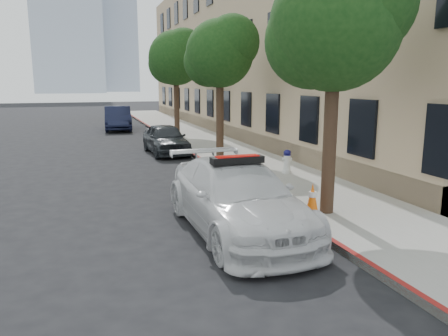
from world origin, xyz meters
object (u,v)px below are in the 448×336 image
parked_car_mid (166,139)px  traffic_cone (312,201)px  parked_car_far (118,118)px  police_car (237,197)px  fire_hydrant (287,162)px

parked_car_mid → traffic_cone: 10.58m
parked_car_mid → parked_car_far: size_ratio=0.82×
police_car → fire_hydrant: bearing=51.8°
fire_hydrant → traffic_cone: 4.81m
parked_car_far → traffic_cone: parked_car_far is taller
police_car → parked_car_far: police_car is taller
parked_car_far → fire_hydrant: bearing=-72.7°
police_car → parked_car_mid: police_car is taller
police_car → traffic_cone: 1.71m
fire_hydrant → parked_car_mid: bearing=128.6°
parked_car_far → fire_hydrant: size_ratio=6.03×
police_car → parked_car_far: (-0.66, 20.78, 0.03)m
parked_car_mid → parked_car_far: parked_car_far is taller
police_car → fire_hydrant: (3.33, 4.40, -0.21)m
traffic_cone → police_car: bearing=176.0°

